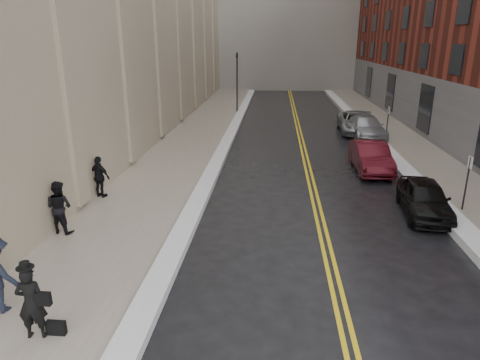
% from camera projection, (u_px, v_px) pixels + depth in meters
% --- Properties ---
extents(ground, '(160.00, 160.00, 0.00)m').
position_uv_depth(ground, '(233.00, 344.00, 9.23)').
color(ground, black).
rests_on(ground, ground).
extents(sidewalk_left, '(4.00, 64.00, 0.15)m').
position_uv_depth(sidewalk_left, '(183.00, 152.00, 24.70)').
color(sidewalk_left, gray).
rests_on(sidewalk_left, ground).
extents(sidewalk_right, '(3.00, 64.00, 0.15)m').
position_uv_depth(sidewalk_right, '(423.00, 157.00, 23.64)').
color(sidewalk_right, gray).
rests_on(sidewalk_right, ground).
extents(lane_stripe_a, '(0.12, 64.00, 0.01)m').
position_uv_depth(lane_stripe_a, '(303.00, 155.00, 24.18)').
color(lane_stripe_a, gold).
rests_on(lane_stripe_a, ground).
extents(lane_stripe_b, '(0.12, 64.00, 0.01)m').
position_uv_depth(lane_stripe_b, '(307.00, 155.00, 24.16)').
color(lane_stripe_b, gold).
rests_on(lane_stripe_b, ground).
extents(snow_ridge_left, '(0.70, 60.80, 0.26)m').
position_uv_depth(snow_ridge_left, '(222.00, 152.00, 24.50)').
color(snow_ridge_left, white).
rests_on(snow_ridge_left, ground).
extents(snow_ridge_right, '(0.85, 60.80, 0.30)m').
position_uv_depth(snow_ridge_right, '(389.00, 155.00, 23.76)').
color(snow_ridge_right, white).
rests_on(snow_ridge_right, ground).
extents(traffic_signal, '(0.18, 0.15, 5.20)m').
position_uv_depth(traffic_signal, '(237.00, 78.00, 36.85)').
color(traffic_signal, black).
rests_on(traffic_signal, ground).
extents(parking_sign_near, '(0.06, 0.35, 2.23)m').
position_uv_depth(parking_sign_near, '(467.00, 179.00, 15.76)').
color(parking_sign_near, black).
rests_on(parking_sign_near, ground).
extents(parking_sign_far, '(0.06, 0.35, 2.23)m').
position_uv_depth(parking_sign_far, '(388.00, 120.00, 27.11)').
color(parking_sign_far, black).
rests_on(parking_sign_far, ground).
extents(car_black, '(1.87, 3.97, 1.31)m').
position_uv_depth(car_black, '(424.00, 198.00, 15.84)').
color(car_black, black).
rests_on(car_black, ground).
extents(car_maroon, '(1.54, 4.39, 1.44)m').
position_uv_depth(car_maroon, '(371.00, 157.00, 21.17)').
color(car_maroon, '#450C14').
rests_on(car_maroon, ground).
extents(car_silver_near, '(2.25, 5.02, 1.43)m').
position_uv_depth(car_silver_near, '(366.00, 127.00, 28.34)').
color(car_silver_near, '#96989D').
rests_on(car_silver_near, ground).
extents(car_silver_far, '(2.67, 5.34, 1.45)m').
position_uv_depth(car_silver_far, '(357.00, 122.00, 29.89)').
color(car_silver_far, gray).
rests_on(car_silver_far, ground).
extents(pedestrian_main, '(0.67, 0.49, 1.67)m').
position_uv_depth(pedestrian_main, '(31.00, 303.00, 8.99)').
color(pedestrian_main, black).
rests_on(pedestrian_main, sidewalk_left).
extents(pedestrian_a, '(0.99, 0.85, 1.78)m').
position_uv_depth(pedestrian_a, '(59.00, 207.00, 13.98)').
color(pedestrian_a, black).
rests_on(pedestrian_a, sidewalk_left).
extents(pedestrian_c, '(1.08, 0.74, 1.70)m').
position_uv_depth(pedestrian_c, '(100.00, 177.00, 17.16)').
color(pedestrian_c, black).
rests_on(pedestrian_c, sidewalk_left).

